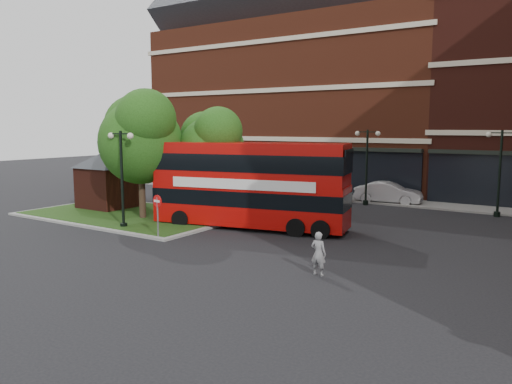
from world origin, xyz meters
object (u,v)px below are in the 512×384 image
Objects in this scene: car_silver at (318,190)px; car_white at (388,193)px; woman at (318,254)px; bus at (249,179)px.

car_white is at bearing -66.21° from car_silver.
woman is 17.89m from car_white.
car_silver is (-7.97, 16.06, 0.00)m from woman.
car_white is (3.30, 12.00, -1.80)m from bus.
woman is at bearing -51.91° from bus.
bus is 10.72m from car_silver.
bus is at bearing -167.30° from car_silver.
car_silver reaches higher than woman.
woman is (6.68, -5.56, -1.75)m from bus.
bus is 2.34× the size of car_white.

